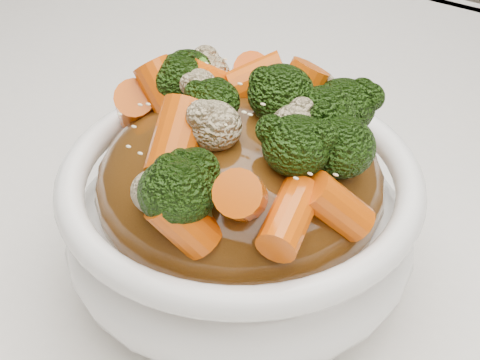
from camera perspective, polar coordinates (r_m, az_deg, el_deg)
The scene contains 8 objects.
tablecloth at distance 0.45m, azimuth 7.54°, elevation -9.13°, with size 1.20×0.80×0.04m, color white.
bowl at distance 0.41m, azimuth 0.00°, elevation -3.24°, with size 0.19×0.19×0.08m, color white, non-canonical shape.
sauce_base at distance 0.39m, azimuth 0.00°, elevation -0.31°, with size 0.15×0.15×0.08m, color #4C2B0D.
carrots at distance 0.36m, azimuth 0.00°, elevation 6.71°, with size 0.15×0.15×0.04m, color #DE5607, non-canonical shape.
broccoli at distance 0.36m, azimuth 0.00°, elevation 6.59°, with size 0.15×0.15×0.04m, color black, non-canonical shape.
cauliflower at distance 0.36m, azimuth 0.00°, elevation 6.34°, with size 0.15×0.15×0.03m, color tan, non-canonical shape.
scallions at distance 0.36m, azimuth 0.00°, elevation 6.83°, with size 0.11×0.11×0.02m, color #3C7C1C, non-canonical shape.
sesame_seeds at distance 0.36m, azimuth 0.00°, elevation 6.83°, with size 0.14×0.14×0.01m, color beige, non-canonical shape.
Camera 1 is at (0.12, -0.28, 1.05)m, focal length 55.00 mm.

